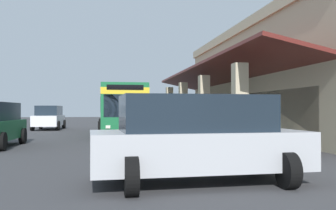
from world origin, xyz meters
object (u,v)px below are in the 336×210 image
(transit_bus, at_px, (120,107))
(potted_palm, at_px, (176,123))
(pedestrian, at_px, (161,125))
(parked_suv_silver, at_px, (198,138))
(parked_suv_white, at_px, (49,117))

(transit_bus, xyz_separation_m, potted_palm, (-3.98, 4.57, -1.25))
(pedestrian, relative_size, potted_palm, 0.72)
(transit_bus, relative_size, parked_suv_silver, 2.30)
(parked_suv_white, relative_size, pedestrian, 2.95)
(transit_bus, distance_m, pedestrian, 7.50)
(transit_bus, distance_m, parked_suv_silver, 17.23)
(potted_palm, bearing_deg, transit_bus, -48.95)
(parked_suv_white, bearing_deg, pedestrian, 26.91)
(transit_bus, bearing_deg, potted_palm, 131.05)
(parked_suv_white, distance_m, pedestrian, 15.95)
(parked_suv_white, height_order, pedestrian, parked_suv_white)
(pedestrian, xyz_separation_m, potted_palm, (-11.23, 2.90, -0.31))
(parked_suv_silver, bearing_deg, potted_palm, 170.43)
(parked_suv_white, height_order, potted_palm, potted_palm)
(transit_bus, distance_m, parked_suv_white, 8.95)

